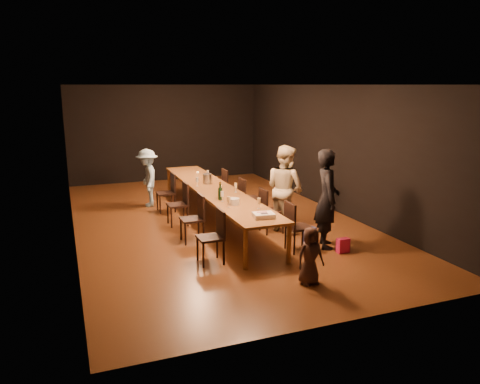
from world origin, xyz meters
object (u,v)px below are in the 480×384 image
object	(u,v)px
woman_birthday	(327,199)
plate_stack	(234,201)
chair_right_0	(299,226)
child	(310,256)
chair_left_0	(210,237)
woman_tan	(285,189)
table	(214,190)
chair_left_1	(192,219)
chair_right_3	(232,187)
chair_left_2	(177,204)
chair_left_3	(166,193)
man_blue	(148,178)
chair_right_1	(272,210)
champagne_bottle	(220,191)
chair_right_2	(250,198)
birthday_cake	(264,215)
ice_bucket	(207,179)

from	to	relation	value
woman_birthday	plate_stack	bearing A→B (deg)	80.91
chair_right_0	child	bearing A→B (deg)	-21.14
chair_left_0	woman_tan	world-z (taller)	woman_tan
table	chair_left_1	distance (m)	1.49
chair_right_3	chair_left_2	bearing A→B (deg)	-54.78
chair_left_3	child	size ratio (longest dim) A/B	1.03
man_blue	chair_right_1	bearing A→B (deg)	36.77
chair_right_3	chair_left_2	size ratio (longest dim) A/B	1.00
chair_left_1	champagne_bottle	distance (m)	0.81
chair_right_2	child	world-z (taller)	chair_right_2
birthday_cake	chair_right_0	bearing A→B (deg)	17.20
plate_stack	chair_right_0	bearing A→B (deg)	-43.48
chair_left_3	chair_right_0	bearing A→B (deg)	-154.72
woman_tan	ice_bucket	size ratio (longest dim) A/B	8.07
chair_left_0	ice_bucket	xyz separation A→B (m)	(0.86, 2.99, 0.40)
woman_tan	birthday_cake	size ratio (longest dim) A/B	4.64
chair_right_2	woman_birthday	bearing A→B (deg)	13.74
table	chair_left_1	bearing A→B (deg)	-125.31
chair_right_1	plate_stack	world-z (taller)	chair_right_1
plate_stack	champagne_bottle	size ratio (longest dim) A/B	0.60
woman_tan	champagne_bottle	world-z (taller)	woman_tan
chair_right_3	woman_tan	bearing A→B (deg)	7.14
plate_stack	champagne_bottle	distance (m)	0.50
chair_left_3	champagne_bottle	xyz separation A→B (m)	(0.64, -2.24, 0.47)
table	chair_right_0	size ratio (longest dim) A/B	6.45
chair_left_1	champagne_bottle	bearing A→B (deg)	-75.57
woman_birthday	champagne_bottle	distance (m)	2.13
birthday_cake	plate_stack	distance (m)	1.05
ice_bucket	chair_left_0	bearing A→B (deg)	-106.10
table	chair_left_1	world-z (taller)	chair_left_1
table	chair_left_3	size ratio (longest dim) A/B	6.45
chair_right_2	chair_right_3	xyz separation A→B (m)	(0.00, 1.20, 0.00)
birthday_cake	ice_bucket	size ratio (longest dim) A/B	1.74
chair_right_3	woman_tan	world-z (taller)	woman_tan
chair_right_0	champagne_bottle	size ratio (longest dim) A/B	2.54
child	champagne_bottle	distance (m)	2.83
chair_right_3	chair_left_1	distance (m)	2.94
table	chair_left_0	world-z (taller)	chair_left_0
chair_right_1	ice_bucket	world-z (taller)	ice_bucket
chair_right_2	child	size ratio (longest dim) A/B	1.03
table	chair_right_1	size ratio (longest dim) A/B	6.45
chair_right_0	child	world-z (taller)	chair_right_0
chair_right_2	man_blue	size ratio (longest dim) A/B	0.64
woman_birthday	champagne_bottle	xyz separation A→B (m)	(-1.64, 1.35, 0.00)
chair_right_2	plate_stack	distance (m)	1.81
chair_left_2	champagne_bottle	bearing A→B (deg)	-148.30
chair_right_2	champagne_bottle	bearing A→B (deg)	-45.69
chair_right_1	champagne_bottle	world-z (taller)	champagne_bottle
chair_left_3	chair_right_3	bearing A→B (deg)	-90.00
table	woman_tan	xyz separation A→B (m)	(1.15, -1.19, 0.20)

